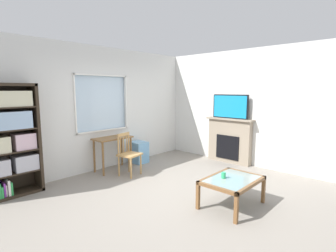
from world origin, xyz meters
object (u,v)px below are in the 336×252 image
bookshelf (8,137)px  tv (230,107)px  wooden_chair (128,154)px  desk_under_window (113,143)px  plastic_drawer_unit (139,152)px  fireplace (229,140)px  coffee_table (232,182)px  sippy_cup (224,175)px

bookshelf → tv: bearing=-21.3°
wooden_chair → desk_under_window: bearing=93.4°
desk_under_window → plastic_drawer_unit: bearing=3.6°
wooden_chair → fireplace: fireplace is taller
desk_under_window → coffee_table: 2.89m
wooden_chair → plastic_drawer_unit: (0.77, 0.56, -0.20)m
bookshelf → plastic_drawer_unit: bookshelf is taller
plastic_drawer_unit → fireplace: bearing=-46.2°
plastic_drawer_unit → fireplace: size_ratio=0.43×
desk_under_window → bookshelf: bearing=177.0°
fireplace → plastic_drawer_unit: bearing=133.8°
bookshelf → desk_under_window: (2.01, -0.11, -0.40)m
bookshelf → sippy_cup: bookshelf is taller
fireplace → coffee_table: size_ratio=1.28×
bookshelf → fireplace: bookshelf is taller
bookshelf → plastic_drawer_unit: size_ratio=3.65×
desk_under_window → plastic_drawer_unit: 0.88m
bookshelf → sippy_cup: 3.61m
plastic_drawer_unit → sippy_cup: bearing=-103.4°
desk_under_window → tv: size_ratio=0.91×
desk_under_window → wooden_chair: bearing=-86.6°
tv → sippy_cup: bearing=-152.3°
desk_under_window → wooden_chair: 0.54m
bookshelf → coffee_table: bookshelf is taller
desk_under_window → coffee_table: desk_under_window is taller
wooden_chair → tv: (2.32, -1.08, 0.94)m
wooden_chair → sippy_cup: size_ratio=10.00×
desk_under_window → sippy_cup: size_ratio=9.42×
desk_under_window → fireplace: fireplace is taller
wooden_chair → fireplace: bearing=-24.7°
tv → fireplace: bearing=-0.0°
tv → coffee_table: size_ratio=0.98×
sippy_cup → fireplace: bearing=27.5°
plastic_drawer_unit → tv: (1.55, -1.64, 1.14)m
bookshelf → tv: bookshelf is taller
wooden_chair → fireplace: 2.58m
bookshelf → fireplace: (4.38, -1.70, -0.46)m
tv → sippy_cup: tv is taller
bookshelf → wooden_chair: bearing=-16.9°
wooden_chair → fireplace: (2.34, -1.08, 0.10)m
fireplace → bookshelf: bearing=158.8°
coffee_table → tv: bearing=30.7°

